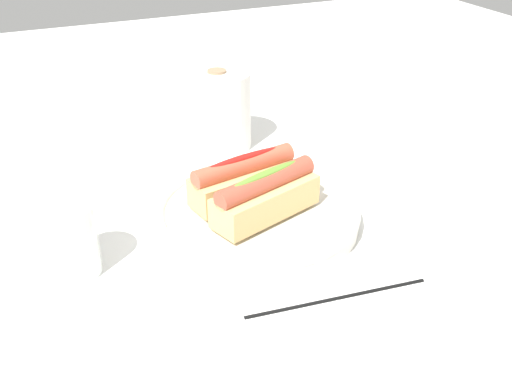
% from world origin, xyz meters
% --- Properties ---
extents(ground_plane, '(2.40, 2.40, 0.00)m').
position_xyz_m(ground_plane, '(0.00, 0.00, 0.00)').
color(ground_plane, white).
extents(serving_bowl, '(0.27, 0.27, 0.03)m').
position_xyz_m(serving_bowl, '(-0.00, 0.00, 0.02)').
color(serving_bowl, silver).
rests_on(serving_bowl, ground_plane).
extents(hotdog_front, '(0.16, 0.09, 0.06)m').
position_xyz_m(hotdog_front, '(0.00, -0.02, 0.06)').
color(hotdog_front, '#DBB270').
rests_on(hotdog_front, serving_bowl).
extents(hotdog_back, '(0.16, 0.08, 0.06)m').
position_xyz_m(hotdog_back, '(-0.01, 0.03, 0.06)').
color(hotdog_back, '#DBB270').
rests_on(hotdog_back, serving_bowl).
extents(water_glass, '(0.07, 0.07, 0.09)m').
position_xyz_m(water_glass, '(-0.25, -0.01, 0.04)').
color(water_glass, white).
rests_on(water_glass, ground_plane).
extents(paper_towel_roll, '(0.11, 0.11, 0.13)m').
position_xyz_m(paper_towel_roll, '(0.04, 0.26, 0.07)').
color(paper_towel_roll, white).
rests_on(paper_towel_roll, ground_plane).
extents(chopstick_near, '(0.22, 0.03, 0.01)m').
position_xyz_m(chopstick_near, '(0.02, -0.18, 0.00)').
color(chopstick_near, black).
rests_on(chopstick_near, ground_plane).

